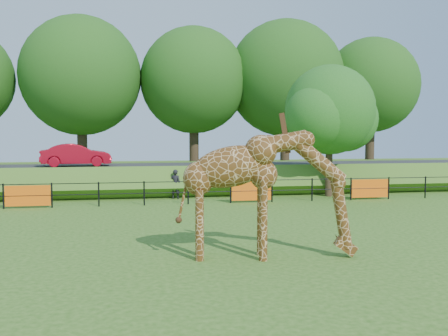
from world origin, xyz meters
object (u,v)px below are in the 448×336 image
Objects in this scene: car_red at (76,155)px; visitor at (175,184)px; tree_east at (331,113)px; giraffe at (268,194)px.

car_red is 2.60× the size of visitor.
visitor is 0.22× the size of tree_east.
car_red is at bearing 161.39° from tree_east.
tree_east is (8.01, -0.36, 3.55)m from visitor.
giraffe is 0.70× the size of tree_east.
giraffe is 13.84m from tree_east.
tree_east is (13.19, -4.44, 2.23)m from car_red.
car_red is (-6.55, 16.31, 0.37)m from giraffe.
visitor is at bearing 105.51° from giraffe.
tree_east reaches higher than visitor.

